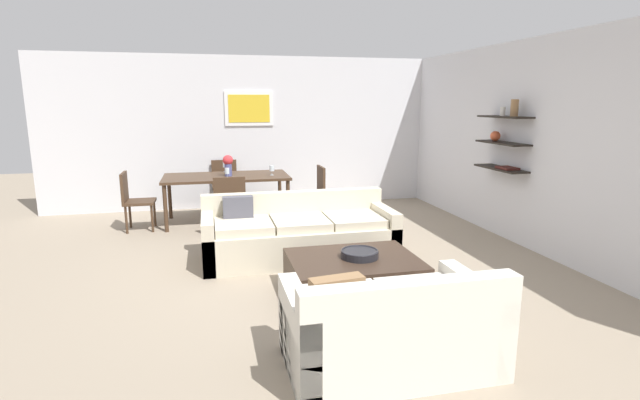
{
  "coord_description": "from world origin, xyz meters",
  "views": [
    {
      "loc": [
        -1.05,
        -5.22,
        1.9
      ],
      "look_at": [
        0.23,
        0.2,
        0.75
      ],
      "focal_mm": 26.77,
      "sensor_mm": 36.0,
      "label": 1
    }
  ],
  "objects_px": {
    "dining_table": "(226,180)",
    "centerpiece_vase": "(228,164)",
    "dining_chair_left_near": "(133,197)",
    "dining_chair_head": "(225,182)",
    "coffee_table": "(353,276)",
    "wine_glass_foot": "(227,171)",
    "sofa_beige": "(298,235)",
    "wine_glass_head": "(225,165)",
    "dining_chair_foot": "(230,202)",
    "decorative_bowl": "(360,254)",
    "dining_chair_right_near": "(314,190)",
    "loveseat_white": "(390,328)",
    "wine_glass_right_near": "(272,168)"
  },
  "relations": [
    {
      "from": "dining_chair_head",
      "to": "dining_chair_left_near",
      "type": "xyz_separation_m",
      "value": [
        -1.38,
        -1.13,
        0.0
      ]
    },
    {
      "from": "dining_chair_right_near",
      "to": "wine_glass_head",
      "type": "xyz_separation_m",
      "value": [
        -1.38,
        0.66,
        0.36
      ]
    },
    {
      "from": "dining_chair_head",
      "to": "wine_glass_foot",
      "type": "relative_size",
      "value": 4.85
    },
    {
      "from": "loveseat_white",
      "to": "centerpiece_vase",
      "type": "xyz_separation_m",
      "value": [
        -0.93,
        4.59,
        0.65
      ]
    },
    {
      "from": "dining_table",
      "to": "coffee_table",
      "type": "bearing_deg",
      "value": -71.68
    },
    {
      "from": "dining_chair_foot",
      "to": "dining_chair_right_near",
      "type": "distance_m",
      "value": 1.54
    },
    {
      "from": "centerpiece_vase",
      "to": "dining_table",
      "type": "bearing_deg",
      "value": 119.59
    },
    {
      "from": "coffee_table",
      "to": "dining_chair_foot",
      "type": "distance_m",
      "value": 2.66
    },
    {
      "from": "sofa_beige",
      "to": "loveseat_white",
      "type": "distance_m",
      "value": 2.58
    },
    {
      "from": "dining_chair_head",
      "to": "wine_glass_foot",
      "type": "distance_m",
      "value": 1.39
    },
    {
      "from": "dining_chair_foot",
      "to": "coffee_table",
      "type": "bearing_deg",
      "value": -65.52
    },
    {
      "from": "wine_glass_foot",
      "to": "decorative_bowl",
      "type": "bearing_deg",
      "value": -68.1
    },
    {
      "from": "coffee_table",
      "to": "decorative_bowl",
      "type": "relative_size",
      "value": 3.37
    },
    {
      "from": "loveseat_white",
      "to": "dining_chair_left_near",
      "type": "bearing_deg",
      "value": 117.89
    },
    {
      "from": "dining_chair_left_near",
      "to": "dining_chair_foot",
      "type": "bearing_deg",
      "value": -26.2
    },
    {
      "from": "dining_table",
      "to": "centerpiece_vase",
      "type": "distance_m",
      "value": 0.26
    },
    {
      "from": "wine_glass_foot",
      "to": "wine_glass_right_near",
      "type": "xyz_separation_m",
      "value": [
        0.71,
        0.31,
        -0.02
      ]
    },
    {
      "from": "dining_chair_head",
      "to": "wine_glass_head",
      "type": "distance_m",
      "value": 0.59
    },
    {
      "from": "dining_table",
      "to": "dining_chair_left_near",
      "type": "xyz_separation_m",
      "value": [
        -1.38,
        -0.22,
        -0.18
      ]
    },
    {
      "from": "loveseat_white",
      "to": "dining_chair_head",
      "type": "xyz_separation_m",
      "value": [
        -0.96,
        5.55,
        0.21
      ]
    },
    {
      "from": "sofa_beige",
      "to": "dining_chair_head",
      "type": "xyz_separation_m",
      "value": [
        -0.77,
        2.98,
        0.21
      ]
    },
    {
      "from": "sofa_beige",
      "to": "dining_chair_foot",
      "type": "distance_m",
      "value": 1.42
    },
    {
      "from": "loveseat_white",
      "to": "wine_glass_foot",
      "type": "height_order",
      "value": "wine_glass_foot"
    },
    {
      "from": "dining_table",
      "to": "wine_glass_foot",
      "type": "relative_size",
      "value": 10.75
    },
    {
      "from": "dining_chair_left_near",
      "to": "centerpiece_vase",
      "type": "xyz_separation_m",
      "value": [
        1.41,
        0.17,
        0.44
      ]
    },
    {
      "from": "sofa_beige",
      "to": "wine_glass_head",
      "type": "xyz_separation_m",
      "value": [
        -0.77,
        2.51,
        0.58
      ]
    },
    {
      "from": "coffee_table",
      "to": "wine_glass_right_near",
      "type": "height_order",
      "value": "wine_glass_right_near"
    },
    {
      "from": "wine_glass_foot",
      "to": "sofa_beige",
      "type": "bearing_deg",
      "value": -64.82
    },
    {
      "from": "centerpiece_vase",
      "to": "dining_chair_left_near",
      "type": "bearing_deg",
      "value": -173.27
    },
    {
      "from": "dining_chair_head",
      "to": "coffee_table",
      "type": "bearing_deg",
      "value": -75.42
    },
    {
      "from": "dining_chair_left_near",
      "to": "wine_glass_foot",
      "type": "xyz_separation_m",
      "value": [
        1.38,
        -0.21,
        0.37
      ]
    },
    {
      "from": "wine_glass_head",
      "to": "loveseat_white",
      "type": "bearing_deg",
      "value": -79.33
    },
    {
      "from": "dining_chair_left_near",
      "to": "dining_chair_right_near",
      "type": "distance_m",
      "value": 2.76
    },
    {
      "from": "loveseat_white",
      "to": "sofa_beige",
      "type": "bearing_deg",
      "value": 94.18
    },
    {
      "from": "dining_chair_left_near",
      "to": "wine_glass_foot",
      "type": "relative_size",
      "value": 4.85
    },
    {
      "from": "dining_chair_right_near",
      "to": "wine_glass_head",
      "type": "bearing_deg",
      "value": 154.45
    },
    {
      "from": "dining_chair_right_near",
      "to": "decorative_bowl",
      "type": "bearing_deg",
      "value": -94.17
    },
    {
      "from": "sofa_beige",
      "to": "centerpiece_vase",
      "type": "xyz_separation_m",
      "value": [
        -0.74,
        2.02,
        0.65
      ]
    },
    {
      "from": "dining_chair_foot",
      "to": "dining_chair_head",
      "type": "bearing_deg",
      "value": 90.0
    },
    {
      "from": "sofa_beige",
      "to": "dining_table",
      "type": "xyz_separation_m",
      "value": [
        -0.77,
        2.07,
        0.39
      ]
    },
    {
      "from": "sofa_beige",
      "to": "wine_glass_head",
      "type": "bearing_deg",
      "value": 107.04
    },
    {
      "from": "coffee_table",
      "to": "wine_glass_head",
      "type": "relative_size",
      "value": 7.35
    },
    {
      "from": "dining_chair_foot",
      "to": "centerpiece_vase",
      "type": "xyz_separation_m",
      "value": [
        0.03,
        0.85,
        0.44
      ]
    },
    {
      "from": "dining_table",
      "to": "centerpiece_vase",
      "type": "height_order",
      "value": "centerpiece_vase"
    },
    {
      "from": "dining_chair_right_near",
      "to": "centerpiece_vase",
      "type": "bearing_deg",
      "value": 172.95
    },
    {
      "from": "dining_chair_foot",
      "to": "wine_glass_head",
      "type": "distance_m",
      "value": 1.39
    },
    {
      "from": "sofa_beige",
      "to": "dining_chair_left_near",
      "type": "xyz_separation_m",
      "value": [
        -2.15,
        1.85,
        0.21
      ]
    },
    {
      "from": "loveseat_white",
      "to": "dining_chair_right_near",
      "type": "xyz_separation_m",
      "value": [
        0.42,
        4.42,
        0.21
      ]
    },
    {
      "from": "loveseat_white",
      "to": "decorative_bowl",
      "type": "relative_size",
      "value": 3.98
    },
    {
      "from": "decorative_bowl",
      "to": "dining_chair_right_near",
      "type": "height_order",
      "value": "dining_chair_right_near"
    }
  ]
}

